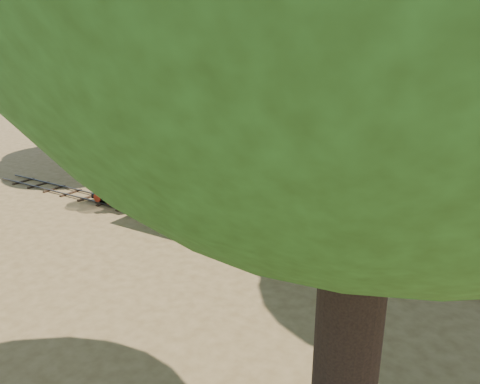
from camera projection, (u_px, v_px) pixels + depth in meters
The scene contains 10 objects.
ground at pixel (219, 230), 14.89m from camera, with size 90.00×90.00×0.00m, color olive.
track at pixel (218, 228), 14.87m from camera, with size 22.00×1.00×0.10m.
locomotive at pixel (114, 162), 16.70m from camera, with size 2.49×1.14×2.79m.
carriage_front at pixel (191, 202), 15.19m from camera, with size 3.32×1.36×1.73m.
carriage_rear at pixel (306, 226), 13.19m from camera, with size 3.32×1.36×1.73m.
oak_nw at pixel (138, 16), 21.94m from camera, with size 8.53×7.51×9.84m.
fence at pixel (317, 159), 21.18m from camera, with size 18.10×0.10×1.00m.
shrub_west at pixel (250, 141), 24.33m from camera, with size 2.05×1.58×1.42m, color #2D6B1E.
shrub_mid_w at pixel (347, 146), 21.63m from camera, with size 3.04×2.34×2.11m, color #2D6B1E.
shrub_mid_e at pixel (400, 162), 20.55m from camera, with size 1.80×1.38×1.25m, color #2D6B1E.
Camera 1 is at (7.78, -11.37, 5.81)m, focal length 35.00 mm.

